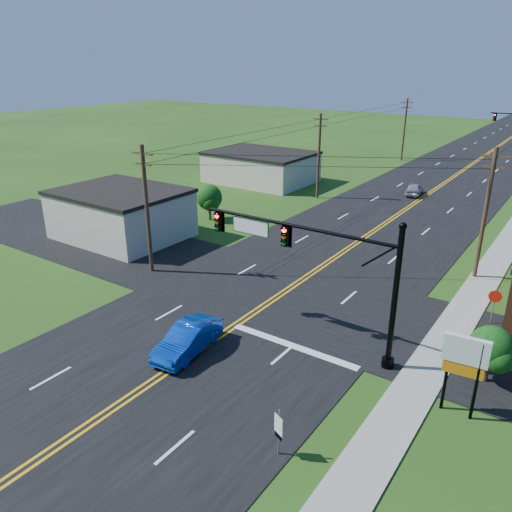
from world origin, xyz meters
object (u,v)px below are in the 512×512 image
Objects in this scene: signal_mast_main at (311,259)px; route_sign at (279,429)px; blue_car at (188,340)px; stop_sign at (495,300)px.

route_sign is (3.16, -8.02, -3.53)m from signal_mast_main.
stop_sign is at bearing 37.50° from blue_car.
stop_sign is at bearing 98.18° from route_sign.
signal_mast_main reaches higher than stop_sign.
blue_car is (-4.51, -4.53, -4.00)m from signal_mast_main.
blue_car is at bearing -141.75° from stop_sign.
route_sign is at bearing -68.48° from signal_mast_main.
signal_mast_main reaches higher than blue_car.
signal_mast_main is at bearing 136.12° from route_sign.
signal_mast_main is at bearing 38.08° from blue_car.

